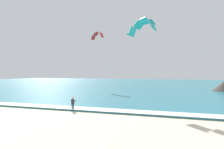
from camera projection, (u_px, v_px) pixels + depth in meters
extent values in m
cube|color=teal|center=(147.00, 84.00, 83.64)|extent=(200.00, 120.00, 0.20)
cube|color=white|center=(65.00, 107.00, 27.92)|extent=(200.00, 2.27, 0.04)
ellipsoid|color=#239EC6|center=(73.00, 111.00, 26.69)|extent=(0.54, 1.43, 0.05)
cube|color=black|center=(74.00, 110.00, 26.93)|extent=(0.16, 0.07, 0.04)
cube|color=black|center=(72.00, 111.00, 26.46)|extent=(0.16, 0.07, 0.04)
cylinder|color=#232328|center=(72.00, 107.00, 26.73)|extent=(0.14, 0.14, 0.84)
cylinder|color=#232328|center=(73.00, 107.00, 26.65)|extent=(0.14, 0.14, 0.84)
cube|color=#232328|center=(73.00, 101.00, 26.68)|extent=(0.35, 0.23, 0.60)
sphere|color=#9E704C|center=(73.00, 98.00, 26.68)|extent=(0.22, 0.22, 0.22)
cylinder|color=#232328|center=(72.00, 101.00, 26.90)|extent=(0.13, 0.51, 0.22)
cylinder|color=#232328|center=(75.00, 101.00, 26.75)|extent=(0.13, 0.51, 0.22)
cylinder|color=black|center=(74.00, 101.00, 27.03)|extent=(0.55, 0.08, 0.04)
cube|color=#3F3F42|center=(73.00, 103.00, 26.79)|extent=(0.13, 0.09, 0.10)
cube|color=teal|center=(152.00, 25.00, 28.57)|extent=(1.06, 1.63, 1.59)
cube|color=white|center=(150.00, 22.00, 28.39)|extent=(0.71, 0.72, 1.21)
cube|color=teal|center=(151.00, 21.00, 29.81)|extent=(1.49, 1.78, 1.33)
cube|color=white|center=(148.00, 18.00, 29.63)|extent=(1.00, 0.99, 0.80)
cube|color=teal|center=(145.00, 21.00, 31.21)|extent=(1.75, 1.75, 0.76)
cube|color=white|center=(143.00, 18.00, 31.03)|extent=(1.10, 1.10, 0.21)
cube|color=teal|center=(139.00, 25.00, 32.45)|extent=(1.78, 1.49, 1.33)
cube|color=white|center=(136.00, 23.00, 32.27)|extent=(0.99, 1.00, 0.80)
cube|color=teal|center=(132.00, 32.00, 33.25)|extent=(1.63, 1.06, 1.59)
cube|color=white|center=(129.00, 29.00, 33.07)|extent=(0.72, 0.70, 1.21)
cylinder|color=#B2B2B7|center=(114.00, 62.00, 27.81)|extent=(8.88, 4.83, 9.67)
cylinder|color=#B2B2B7|center=(106.00, 63.00, 30.15)|extent=(5.19, 8.50, 9.67)
cube|color=red|center=(102.00, 35.00, 59.18)|extent=(1.14, 1.45, 1.32)
cube|color=white|center=(100.00, 35.00, 58.93)|extent=(0.72, 0.61, 1.10)
cube|color=red|center=(101.00, 33.00, 60.18)|extent=(1.50, 1.59, 1.01)
cube|color=white|center=(99.00, 32.00, 59.94)|extent=(1.01, 0.81, 0.71)
cube|color=red|center=(98.00, 32.00, 61.36)|extent=(1.67, 1.63, 0.46)
cube|color=white|center=(97.00, 32.00, 61.12)|extent=(1.09, 0.90, 0.16)
cube|color=red|center=(96.00, 34.00, 62.44)|extent=(1.67, 1.50, 1.01)
cube|color=white|center=(94.00, 33.00, 62.20)|extent=(1.00, 0.83, 0.71)
cube|color=red|center=(93.00, 38.00, 63.18)|extent=(1.47, 1.22, 1.32)
cube|color=white|center=(92.00, 37.00, 62.94)|extent=(0.74, 0.62, 1.10)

